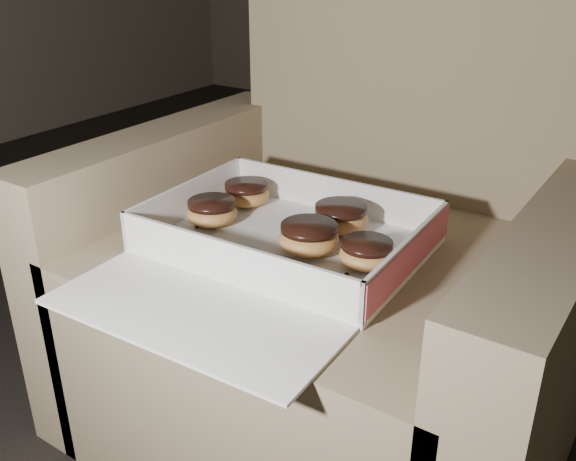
# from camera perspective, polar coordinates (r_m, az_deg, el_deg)

# --- Properties ---
(armchair) EXTENTS (0.80, 0.68, 0.84)m
(armchair) POSITION_cam_1_polar(r_m,az_deg,el_deg) (1.11, 4.37, -5.01)
(armchair) COLOR #827053
(armchair) RESTS_ON floor
(bakery_box) EXTENTS (0.41, 0.48, 0.07)m
(bakery_box) POSITION_cam_1_polar(r_m,az_deg,el_deg) (0.96, -1.17, -1.74)
(bakery_box) COLOR white
(bakery_box) RESTS_ON armchair
(donut_a) EXTENTS (0.08, 0.08, 0.04)m
(donut_a) POSITION_cam_1_polar(r_m,az_deg,el_deg) (1.05, -6.79, 1.70)
(donut_a) COLOR #E79F50
(donut_a) RESTS_ON bakery_box
(donut_b) EXTENTS (0.08, 0.08, 0.04)m
(donut_b) POSITION_cam_1_polar(r_m,az_deg,el_deg) (0.92, 7.01, -2.00)
(donut_b) COLOR #E79F50
(donut_b) RESTS_ON bakery_box
(donut_c) EXTENTS (0.09, 0.09, 0.04)m
(donut_c) POSITION_cam_1_polar(r_m,az_deg,el_deg) (1.03, 4.70, 1.17)
(donut_c) COLOR #E79F50
(donut_c) RESTS_ON bakery_box
(donut_d) EXTENTS (0.09, 0.09, 0.05)m
(donut_d) POSITION_cam_1_polar(r_m,az_deg,el_deg) (0.95, 1.87, -0.61)
(donut_d) COLOR #E79F50
(donut_d) RESTS_ON bakery_box
(donut_e) EXTENTS (0.08, 0.08, 0.04)m
(donut_e) POSITION_cam_1_polar(r_m,az_deg,el_deg) (1.13, -3.72, 3.34)
(donut_e) COLOR #E79F50
(donut_e) RESTS_ON bakery_box
(crumb_a) EXTENTS (0.01, 0.01, 0.00)m
(crumb_a) POSITION_cam_1_polar(r_m,az_deg,el_deg) (0.85, 4.24, -5.88)
(crumb_a) COLOR black
(crumb_a) RESTS_ON bakery_box
(crumb_b) EXTENTS (0.01, 0.01, 0.00)m
(crumb_b) POSITION_cam_1_polar(r_m,az_deg,el_deg) (0.90, 5.24, -3.85)
(crumb_b) COLOR black
(crumb_b) RESTS_ON bakery_box
(crumb_c) EXTENTS (0.01, 0.01, 0.00)m
(crumb_c) POSITION_cam_1_polar(r_m,az_deg,el_deg) (0.92, 7.20, -3.26)
(crumb_c) COLOR black
(crumb_c) RESTS_ON bakery_box
(crumb_d) EXTENTS (0.01, 0.01, 0.00)m
(crumb_d) POSITION_cam_1_polar(r_m,az_deg,el_deg) (1.05, -8.11, 0.29)
(crumb_d) COLOR black
(crumb_d) RESTS_ON bakery_box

